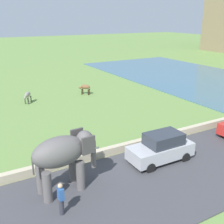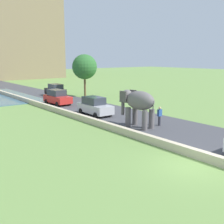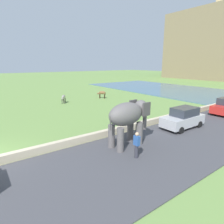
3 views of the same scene
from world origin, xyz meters
The scene contains 9 objects.
ground_plane centered at (0.00, 0.00, 0.00)m, with size 220.00×220.00×0.00m, color #6B8E47.
road_surface centered at (5.00, 20.00, 0.03)m, with size 7.00×120.00×0.06m, color #424247.
barrier_wall centered at (1.20, 18.00, 0.26)m, with size 0.40×110.00×0.52m, color beige.
elephant centered at (3.41, 7.77, 2.04)m, with size 1.63×3.52×2.99m.
person_beside_elephant centered at (5.10, 6.95, 0.87)m, with size 0.36×0.22×1.63m.
car_silver centered at (3.43, 13.86, 0.90)m, with size 1.83×4.02×1.80m.
car_red centered at (3.42, 21.66, 0.90)m, with size 1.94×4.07×1.80m.
car_black centered at (6.57, 28.39, 0.90)m, with size 1.92×4.07×1.80m.
tree_near centered at (9.43, 24.93, 4.25)m, with size 3.45×3.45×5.99m.
Camera 2 is at (-11.75, -8.21, 5.61)m, focal length 44.79 mm.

